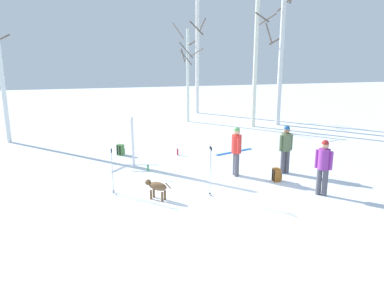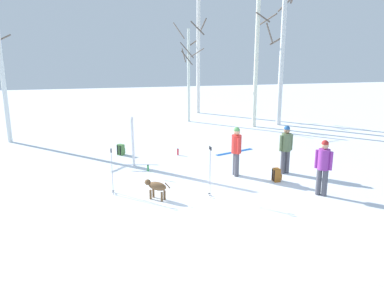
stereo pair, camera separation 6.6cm
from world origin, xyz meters
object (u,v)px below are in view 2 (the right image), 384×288
at_px(birch_tree_0, 0,60).
at_px(birch_tree_3, 257,52).
at_px(ski_pair_lying_0, 235,152).
at_px(dog, 156,187).
at_px(birch_tree_1, 188,73).
at_px(person_2, 286,146).
at_px(water_bottle_1, 178,152).
at_px(person_0, 236,148).
at_px(ski_pair_planted_0, 133,142).
at_px(water_bottle_0, 148,168).
at_px(backpack_1, 277,175).
at_px(birch_tree_4, 282,51).
at_px(ski_poles_0, 112,170).
at_px(ski_poles_1, 210,170).
at_px(birch_tree_2, 198,54).
at_px(backpack_0, 121,150).
at_px(person_1, 323,164).

bearing_deg(birch_tree_0, birch_tree_3, 4.70).
bearing_deg(ski_pair_lying_0, birch_tree_3, 61.18).
relative_size(dog, birch_tree_1, 0.13).
relative_size(person_2, water_bottle_1, 6.21).
distance_m(person_0, dog, 3.38).
height_order(ski_pair_planted_0, water_bottle_0, ski_pair_planted_0).
relative_size(person_2, backpack_1, 3.90).
relative_size(water_bottle_1, birch_tree_4, 0.04).
bearing_deg(ski_poles_0, birch_tree_1, 67.45).
bearing_deg(dog, birch_tree_1, 74.32).
bearing_deg(birch_tree_4, birch_tree_0, -174.97).
relative_size(ski_poles_1, water_bottle_0, 6.73).
xyz_separation_m(water_bottle_0, birch_tree_2, (4.37, 11.43, 3.67)).
height_order(person_0, backpack_1, person_0).
distance_m(ski_poles_0, birch_tree_3, 11.98).
xyz_separation_m(person_2, birch_tree_3, (1.76, 7.81, 3.04)).
bearing_deg(ski_poles_1, birch_tree_2, 78.95).
bearing_deg(birch_tree_2, birch_tree_4, -52.19).
relative_size(dog, backpack_0, 1.64).
bearing_deg(person_1, water_bottle_1, 124.10).
bearing_deg(ski_pair_lying_0, person_2, -73.47).
distance_m(backpack_0, birch_tree_2, 11.10).
distance_m(backpack_0, birch_tree_1, 8.00).
distance_m(ski_poles_0, backpack_1, 5.36).
bearing_deg(birch_tree_1, person_0, -91.51).
bearing_deg(ski_pair_planted_0, birch_tree_4, 35.99).
xyz_separation_m(person_2, water_bottle_1, (-3.31, 3.03, -0.85)).
distance_m(person_2, backpack_0, 6.67).
bearing_deg(birch_tree_0, birch_tree_4, 5.03).
bearing_deg(birch_tree_2, birch_tree_0, -150.26).
bearing_deg(backpack_0, birch_tree_0, 147.11).
bearing_deg(water_bottle_0, backpack_1, -25.49).
relative_size(dog, birch_tree_0, 0.10).
height_order(person_0, birch_tree_4, birch_tree_4).
height_order(person_2, backpack_1, person_2).
bearing_deg(dog, water_bottle_1, 72.67).
relative_size(ski_pair_planted_0, ski_pair_lying_0, 1.03).
xyz_separation_m(birch_tree_2, birch_tree_4, (3.60, -4.64, 0.28)).
distance_m(person_0, birch_tree_4, 9.87).
bearing_deg(dog, birch_tree_4, 49.90).
bearing_deg(dog, person_1, -7.99).
height_order(backpack_0, water_bottle_1, backpack_0).
bearing_deg(ski_poles_1, water_bottle_0, 119.40).
distance_m(backpack_1, birch_tree_3, 9.64).
distance_m(water_bottle_1, birch_tree_3, 7.98).
bearing_deg(person_2, backpack_0, 147.56).
bearing_deg(person_1, birch_tree_4, 73.22).
height_order(ski_pair_planted_0, ski_poles_1, ski_pair_planted_0).
xyz_separation_m(dog, backpack_0, (-0.88, 5.01, -0.17)).
bearing_deg(backpack_0, water_bottle_0, -69.16).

